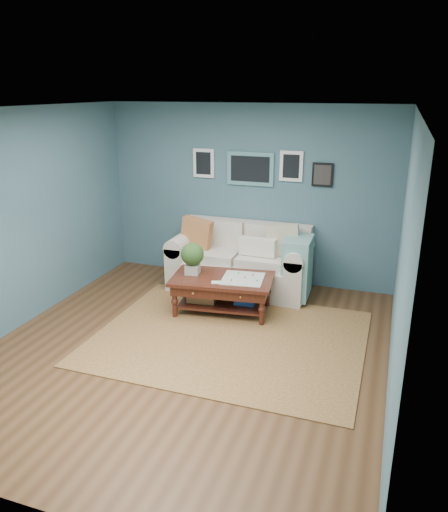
% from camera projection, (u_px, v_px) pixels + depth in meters
% --- Properties ---
extents(room_shell, '(5.00, 5.02, 2.70)m').
position_uv_depth(room_shell, '(185.00, 237.00, 5.44)').
color(room_shell, brown).
rests_on(room_shell, ground).
extents(area_rug, '(3.20, 2.56, 0.01)m').
position_uv_depth(area_rug, '(229.00, 337.00, 6.10)').
color(area_rug, brown).
rests_on(area_rug, ground).
extents(loveseat, '(2.11, 0.96, 1.08)m').
position_uv_depth(loveseat, '(246.00, 261.00, 7.47)').
color(loveseat, white).
rests_on(loveseat, ground).
extents(coffee_table, '(1.43, 0.94, 0.94)m').
position_uv_depth(coffee_table, '(217.00, 283.00, 6.71)').
color(coffee_table, '#340D0D').
rests_on(coffee_table, ground).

